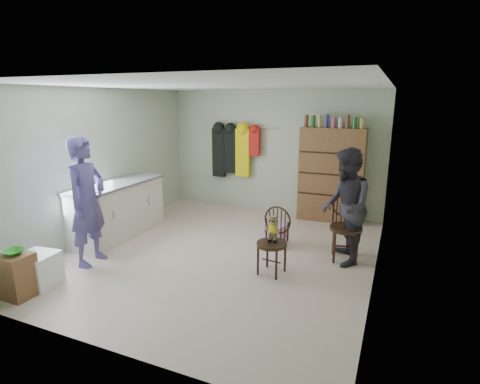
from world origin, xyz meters
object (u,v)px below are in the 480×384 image
at_px(counter, 118,209).
at_px(dresser, 331,174).
at_px(chair_front, 273,236).
at_px(chair_far, 346,222).

distance_m(counter, dresser, 3.96).
height_order(chair_front, dresser, dresser).
distance_m(chair_front, chair_far, 1.20).
bearing_deg(chair_far, chair_front, -144.93).
xyz_separation_m(chair_far, dresser, (-0.54, 1.74, 0.35)).
bearing_deg(counter, chair_far, 8.55).
bearing_deg(chair_front, dresser, 91.03).
bearing_deg(chair_far, dresser, 95.95).
bearing_deg(dresser, counter, -144.31).
relative_size(counter, chair_front, 2.04).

